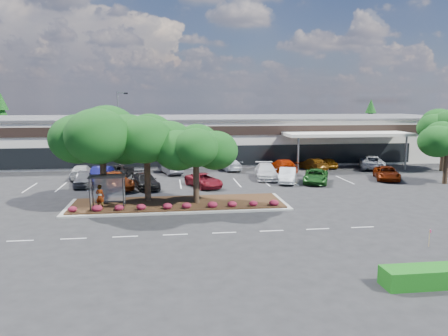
{
  "coord_description": "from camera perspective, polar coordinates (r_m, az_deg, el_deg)",
  "views": [
    {
      "loc": [
        -2.86,
        -31.5,
        8.6
      ],
      "look_at": [
        2.25,
        7.04,
        2.6
      ],
      "focal_mm": 35.0,
      "sensor_mm": 36.0,
      "label": 1
    }
  ],
  "objects": [
    {
      "name": "ground",
      "position": [
        32.78,
        -2.29,
        -6.44
      ],
      "size": [
        160.0,
        160.0,
        0.0
      ],
      "primitive_type": "plane",
      "color": "black",
      "rests_on": "ground"
    },
    {
      "name": "conifer_north_west",
      "position": [
        82.2,
        -26.95,
        5.32
      ],
      "size": [
        4.4,
        4.4,
        10.0
      ],
      "primitive_type": "cone",
      "color": "#113B13",
      "rests_on": "ground"
    },
    {
      "name": "conifer_north_east",
      "position": [
        84.12,
        18.54,
        5.53
      ],
      "size": [
        3.96,
        3.96,
        9.0
      ],
      "primitive_type": "cone",
      "color": "#113B13",
      "rests_on": "ground"
    },
    {
      "name": "car_9",
      "position": [
        51.0,
        -18.1,
        -0.5
      ],
      "size": [
        2.41,
        5.41,
        1.54
      ],
      "primitive_type": "imported",
      "rotation": [
        0.0,
        0.0,
        3.19
      ],
      "color": "#B9B9B9",
      "rests_on": "ground"
    },
    {
      "name": "island_tree_mid",
      "position": [
        37.04,
        -10.03,
        1.38
      ],
      "size": [
        6.6,
        6.6,
        7.32
      ],
      "primitive_type": null,
      "color": "#113B13",
      "rests_on": "landscape_island"
    },
    {
      "name": "car_12",
      "position": [
        52.2,
        -7.0,
        0.12
      ],
      "size": [
        3.03,
        5.19,
        1.62
      ],
      "primitive_type": "imported",
      "rotation": [
        0.0,
        0.0,
        3.43
      ],
      "color": "#505056",
      "rests_on": "ground"
    },
    {
      "name": "car_14",
      "position": [
        53.27,
        7.71,
        0.29
      ],
      "size": [
        2.6,
        5.72,
        1.62
      ],
      "primitive_type": "imported",
      "rotation": [
        0.0,
        0.0,
        3.2
      ],
      "color": "#9D2203",
      "rests_on": "ground"
    },
    {
      "name": "island_tree_west",
      "position": [
        36.63,
        -15.56,
        1.56
      ],
      "size": [
        7.2,
        7.2,
        7.89
      ],
      "primitive_type": null,
      "color": "#113B13",
      "rests_on": "landscape_island"
    },
    {
      "name": "lane_markings",
      "position": [
        42.89,
        -3.76,
        -2.81
      ],
      "size": [
        33.12,
        20.06,
        0.01
      ],
      "color": "silver",
      "rests_on": "ground"
    },
    {
      "name": "car_10",
      "position": [
        51.19,
        -13.41,
        -0.32
      ],
      "size": [
        3.13,
        5.49,
        1.44
      ],
      "primitive_type": "imported",
      "rotation": [
        0.0,
        0.0,
        2.99
      ],
      "color": "black",
      "rests_on": "ground"
    },
    {
      "name": "car_11",
      "position": [
        53.34,
        -6.16,
        0.17
      ],
      "size": [
        2.01,
        4.23,
        1.34
      ],
      "primitive_type": "imported",
      "rotation": [
        0.0,
        0.0,
        2.99
      ],
      "color": "silver",
      "rests_on": "ground"
    },
    {
      "name": "car_6",
      "position": [
        46.69,
        8.29,
        -0.96
      ],
      "size": [
        3.12,
        5.04,
        1.57
      ],
      "primitive_type": "imported",
      "rotation": [
        0.0,
        0.0,
        -0.33
      ],
      "color": "silver",
      "rests_on": "ground"
    },
    {
      "name": "hedge_south_east",
      "position": [
        23.58,
        26.8,
        -12.43
      ],
      "size": [
        6.0,
        1.3,
        0.9
      ],
      "primitive_type": "cube",
      "color": "#144E11",
      "rests_on": "ground"
    },
    {
      "name": "retail_store",
      "position": [
        65.7,
        -4.99,
        3.99
      ],
      "size": [
        80.4,
        25.2,
        6.25
      ],
      "color": "silver",
      "rests_on": "ground"
    },
    {
      "name": "car_3",
      "position": [
        43.95,
        -10.27,
        -1.68
      ],
      "size": [
        3.46,
        5.43,
        1.46
      ],
      "primitive_type": "imported",
      "rotation": [
        0.0,
        0.0,
        0.3
      ],
      "color": "black",
      "rests_on": "ground"
    },
    {
      "name": "light_pole",
      "position": [
        51.82,
        -13.45,
        3.74
      ],
      "size": [
        1.43,
        0.63,
        9.65
      ],
      "rotation": [
        0.0,
        0.0,
        -0.2
      ],
      "color": "gray",
      "rests_on": "ground"
    },
    {
      "name": "landscape_island",
      "position": [
        36.51,
        -6.01,
        -4.7
      ],
      "size": [
        18.0,
        6.0,
        0.26
      ],
      "color": "gray",
      "rests_on": "ground"
    },
    {
      "name": "car_13",
      "position": [
        54.47,
        0.73,
        0.44
      ],
      "size": [
        2.95,
        5.18,
        1.41
      ],
      "primitive_type": "imported",
      "rotation": [
        0.0,
        0.0,
        3.35
      ],
      "color": "silver",
      "rests_on": "ground"
    },
    {
      "name": "car_17",
      "position": [
        58.6,
        18.73,
        0.7
      ],
      "size": [
        4.84,
        6.71,
        1.7
      ],
      "primitive_type": "imported",
      "rotation": [
        0.0,
        0.0,
        2.77
      ],
      "color": "#ACB0B9",
      "rests_on": "ground"
    },
    {
      "name": "car_1",
      "position": [
        48.02,
        -15.83,
        -0.86
      ],
      "size": [
        2.36,
        5.29,
        1.69
      ],
      "primitive_type": "imported",
      "rotation": [
        0.0,
        0.0,
        -0.12
      ],
      "color": "#111258",
      "rests_on": "ground"
    },
    {
      "name": "survey_stake",
      "position": [
        28.93,
        25.28,
        -8.0
      ],
      "size": [
        0.08,
        0.14,
        1.04
      ],
      "color": "tan",
      "rests_on": "ground"
    },
    {
      "name": "island_tree_east",
      "position": [
        35.65,
        -3.68,
        0.55
      ],
      "size": [
        5.8,
        5.8,
        6.5
      ],
      "primitive_type": null,
      "color": "#113B13",
      "rests_on": "landscape_island"
    },
    {
      "name": "car_0",
      "position": [
        46.53,
        -17.88,
        -1.33
      ],
      "size": [
        2.25,
        4.73,
        1.56
      ],
      "primitive_type": "imported",
      "rotation": [
        0.0,
        0.0,
        0.09
      ],
      "color": "#595A60",
      "rests_on": "ground"
    },
    {
      "name": "car_2",
      "position": [
        44.19,
        -14.14,
        -1.64
      ],
      "size": [
        4.8,
        6.49,
        1.64
      ],
      "primitive_type": "imported",
      "rotation": [
        0.0,
        0.0,
        0.4
      ],
      "color": "maroon",
      "rests_on": "ground"
    },
    {
      "name": "car_7",
      "position": [
        46.99,
        11.9,
        -1.07
      ],
      "size": [
        4.19,
        5.74,
        1.45
      ],
      "primitive_type": "imported",
      "rotation": [
        0.0,
        0.0,
        -0.39
      ],
      "color": "#1D551B",
      "rests_on": "ground"
    },
    {
      "name": "car_4",
      "position": [
        43.92,
        -2.65,
        -1.62
      ],
      "size": [
        4.02,
        5.43,
        1.37
      ],
      "primitive_type": "imported",
      "rotation": [
        0.0,
        0.0,
        0.4
      ],
      "color": "maroon",
      "rests_on": "ground"
    },
    {
      "name": "car_8",
      "position": [
        51.19,
        20.49,
        -0.65
      ],
      "size": [
        3.96,
        5.67,
        1.44
      ],
      "primitive_type": "imported",
      "rotation": [
        0.0,
        0.0,
        -0.34
      ],
      "color": "#661C05",
      "rests_on": "ground"
    },
    {
      "name": "tree_east_near",
      "position": [
        50.83,
        27.11,
        1.77
      ],
      "size": [
        5.6,
        5.6,
        6.51
      ],
      "primitive_type": null,
      "color": "#113B13",
      "rests_on": "ground"
    },
    {
      "name": "tree_east_far",
      "position": [
        60.17,
        26.78,
        3.27
      ],
      "size": [
        6.4,
        6.4,
        7.62
      ],
      "primitive_type": null,
      "color": "#113B13",
      "rests_on": "ground"
    },
    {
      "name": "bus_shelter",
      "position": [
        35.33,
        -14.98,
        -1.79
      ],
      "size": [
        2.75,
        1.55,
        2.59
      ],
      "color": "black",
      "rests_on": "landscape_island"
    },
    {
      "name": "car_5",
      "position": [
        48.73,
        5.5,
        -0.45
      ],
      "size": [
        3.06,
        5.96,
        1.65
      ],
      "primitive_type": "imported",
      "rotation": [
        0.0,
        0.0,
        -0.14
      ],
      "color": "white",
      "rests_on": "ground"
    },
    {
      "name": "car_16",
      "position": [
        58.01,
        13.33,
        0.68
      ],
      "size": [
        1.75,
        4.0,
        1.34
      ],
      "primitive_type": "imported",
      "rotation": [
        0.0,
        0.0,
        3.18
      ],
      "color": "#764107",
      "rests_on": "ground"
    },
    {
      "name": "shrub_row",
      "position": [
        34.38,
        -5.92,
        -4.89
      ],
      "size": [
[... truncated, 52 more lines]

